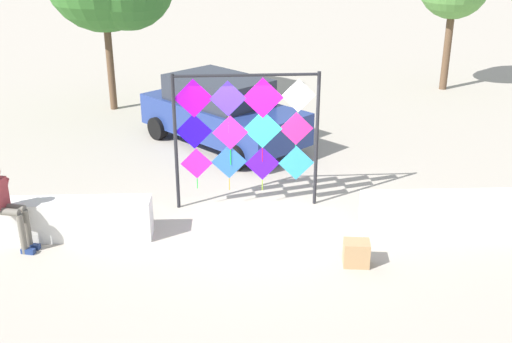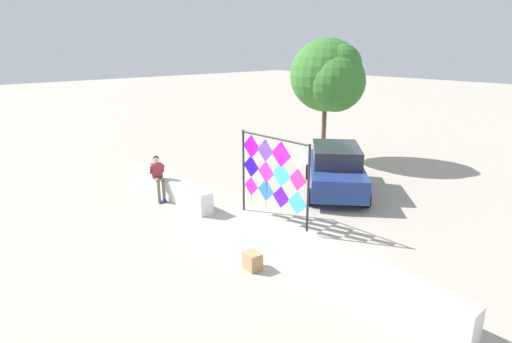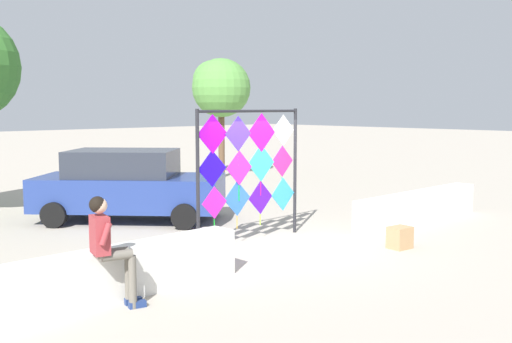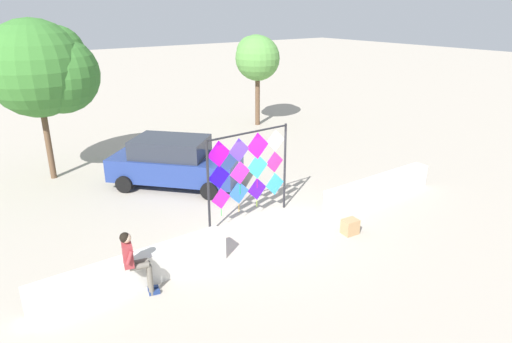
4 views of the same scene
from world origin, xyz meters
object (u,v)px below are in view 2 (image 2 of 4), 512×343
Objects in this scene: tree_far_right at (330,76)px; seated_vendor at (158,174)px; cardboard_box_large at (253,261)px; parked_car at (336,169)px; kite_display_rack at (273,172)px.

seated_vendor is at bearing -93.73° from tree_far_right.
tree_far_right is at bearing 119.58° from cardboard_box_large.
cardboard_box_large is at bearing -69.52° from parked_car.
tree_far_right is at bearing 117.03° from kite_display_rack.
tree_far_right reaches higher than cardboard_box_large.
kite_display_rack is at bearing 126.36° from cardboard_box_large.
seated_vendor is 6.56m from parked_car.
kite_display_rack is 3.33m from cardboard_box_large.
cardboard_box_large is at bearing -60.42° from tree_far_right.
kite_display_rack reaches higher than seated_vendor.
kite_display_rack is 0.62× the size of parked_car.
cardboard_box_large is at bearing -53.64° from kite_display_rack.
kite_display_rack is 0.50× the size of tree_far_right.
tree_far_right reaches higher than parked_car.
tree_far_right reaches higher than kite_display_rack.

